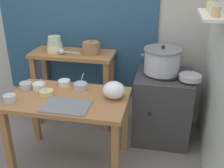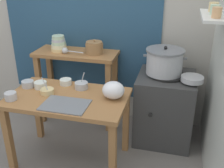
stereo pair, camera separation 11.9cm
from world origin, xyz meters
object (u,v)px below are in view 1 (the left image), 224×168
stove_block (162,106)px  bowl_stack_enamel (55,45)px  wide_pan (190,77)px  prep_bowl_4 (64,83)px  prep_table (68,108)px  prep_bowl_0 (10,98)px  back_shelf_table (73,70)px  prep_bowl_2 (26,86)px  ladle (62,51)px  prep_bowl_5 (81,86)px  prep_bowl_3 (39,86)px  clay_pot (91,48)px  plastic_bag (114,90)px  steamer_pot (162,61)px  serving_tray (66,106)px  prep_bowl_1 (46,93)px

stove_block → bowl_stack_enamel: (-1.26, 0.12, 0.60)m
wide_pan → prep_bowl_4: wide_pan is taller
prep_table → prep_bowl_0: bearing=-157.9°
back_shelf_table → prep_bowl_2: size_ratio=8.16×
ladle → prep_bowl_5: 0.61m
prep_bowl_0 → prep_bowl_2: bearing=88.3°
ladle → prep_bowl_0: (-0.18, -0.85, -0.18)m
prep_bowl_2 → prep_bowl_3: same height
clay_pot → ladle: clay_pot is taller
clay_pot → prep_table: bearing=-92.2°
clay_pot → prep_bowl_3: bearing=-118.8°
plastic_bag → prep_bowl_4: 0.57m
prep_bowl_0 → prep_bowl_4: size_ratio=0.90×
steamer_pot → bowl_stack_enamel: (-1.22, 0.10, 0.07)m
bowl_stack_enamel → prep_bowl_0: size_ratio=1.73×
prep_table → back_shelf_table: size_ratio=1.15×
serving_tray → prep_bowl_0: (-0.51, -0.02, 0.03)m
ladle → prep_table: bearing=-66.7°
ladle → prep_bowl_5: bearing=-53.3°
steamer_pot → clay_pot: (-0.79, 0.11, 0.06)m
prep_bowl_5 → prep_bowl_2: bearing=-169.6°
bowl_stack_enamel → prep_bowl_0: bearing=-94.1°
prep_bowl_1 → stove_block: bearing=30.1°
steamer_pot → plastic_bag: 0.71m
stove_block → ladle: size_ratio=2.97×
back_shelf_table → bowl_stack_enamel: bearing=-178.0°
stove_block → prep_bowl_1: prep_bowl_1 is taller
ladle → prep_bowl_4: ladle is taller
prep_bowl_0 → clay_pot: bearing=62.1°
prep_table → prep_bowl_4: 0.30m
back_shelf_table → wide_pan: bearing=-10.9°
prep_bowl_0 → prep_bowl_4: (0.35, 0.43, -0.01)m
clay_pot → wide_pan: clay_pot is taller
clay_pot → serving_tray: size_ratio=0.50×
prep_bowl_5 → plastic_bag: bearing=-19.1°
serving_tray → wide_pan: (1.06, 0.66, 0.08)m
back_shelf_table → prep_bowl_2: (-0.26, -0.65, 0.08)m
serving_tray → back_shelf_table: bearing=105.1°
bowl_stack_enamel → serving_tray: (0.45, -0.91, -0.26)m
stove_block → ladle: 1.27m
prep_bowl_0 → prep_bowl_3: 0.32m
bowl_stack_enamel → stove_block: bearing=-5.6°
steamer_pot → wide_pan: size_ratio=2.01×
steamer_pot → bowl_stack_enamel: size_ratio=2.40×
steamer_pot → prep_bowl_3: (-1.15, -0.53, -0.16)m
serving_tray → prep_bowl_0: bearing=-177.8°
wide_pan → prep_bowl_5: (-1.04, -0.31, -0.05)m
clay_pot → wide_pan: (1.08, -0.25, -0.16)m
serving_tray → wide_pan: bearing=32.0°
wide_pan → plastic_bag: bearing=-148.2°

